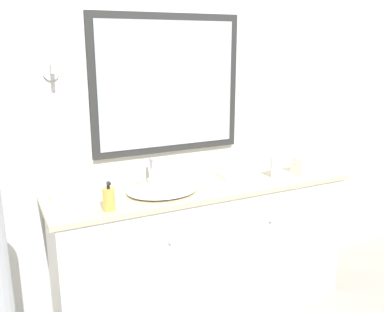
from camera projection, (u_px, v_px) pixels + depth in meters
The scene contains 8 objects.
wall_back at pixel (185, 122), 2.94m from camera, with size 8.00×0.18×2.55m.
vanity_counter at pixel (204, 248), 2.90m from camera, with size 2.03×0.53×0.92m.
sink_basin at pixel (162, 189), 2.64m from camera, with size 0.45×0.41×0.18m.
soap_bottle at pixel (109, 199), 2.34m from camera, with size 0.07×0.07×0.17m.
appliance_box at pixel (309, 165), 3.01m from camera, with size 0.22×0.12×0.12m.
picture_frame at pixel (276, 167), 2.92m from camera, with size 0.09×0.01×0.14m.
hand_towel_near_sink at pixel (231, 175), 2.92m from camera, with size 0.15×0.13×0.03m.
hand_towel_far_corner at pixel (65, 196), 2.51m from camera, with size 0.17×0.13×0.03m.
Camera 1 is at (-1.23, -2.07, 1.81)m, focal length 40.00 mm.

